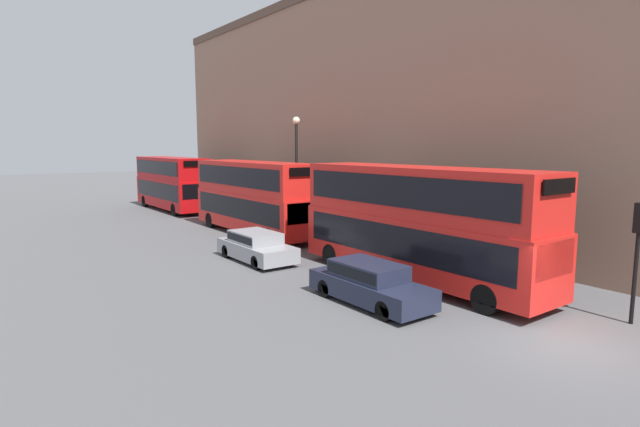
% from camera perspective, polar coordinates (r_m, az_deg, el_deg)
% --- Properties ---
extents(ground_plane, '(200.00, 200.00, 0.00)m').
position_cam_1_polar(ground_plane, '(15.53, 25.68, -13.32)').
color(ground_plane, '#515154').
extents(bus_leading, '(2.59, 11.30, 4.56)m').
position_cam_1_polar(bus_leading, '(19.96, 11.07, -0.64)').
color(bus_leading, red).
rests_on(bus_leading, ground).
extents(bus_second_in_queue, '(2.59, 10.90, 4.41)m').
position_cam_1_polar(bus_second_in_queue, '(30.45, -7.60, 2.17)').
color(bus_second_in_queue, red).
rests_on(bus_second_in_queue, ground).
extents(bus_third_in_queue, '(2.59, 10.46, 4.39)m').
position_cam_1_polar(bus_third_in_queue, '(43.24, -16.63, 3.55)').
color(bus_third_in_queue, '#B20C0F').
rests_on(bus_third_in_queue, ground).
extents(car_dark_sedan, '(1.78, 4.72, 1.43)m').
position_cam_1_polar(car_dark_sedan, '(17.28, 5.67, -7.80)').
color(car_dark_sedan, '#1E2338').
rests_on(car_dark_sedan, ground).
extents(car_hatchback, '(1.89, 4.56, 1.38)m').
position_cam_1_polar(car_hatchback, '(23.57, -7.31, -3.65)').
color(car_hatchback, gray).
rests_on(car_hatchback, ground).
extents(traffic_light, '(0.30, 0.36, 3.71)m').
position_cam_1_polar(traffic_light, '(17.61, 32.65, -2.32)').
color(traffic_light, black).
rests_on(traffic_light, ground).
extents(street_lamp, '(0.44, 0.44, 7.06)m').
position_cam_1_polar(street_lamp, '(29.97, -2.70, 5.75)').
color(street_lamp, black).
rests_on(street_lamp, ground).
extents(pedestrian, '(0.36, 0.36, 1.67)m').
position_cam_1_polar(pedestrian, '(37.77, -8.63, 0.70)').
color(pedestrian, maroon).
rests_on(pedestrian, ground).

